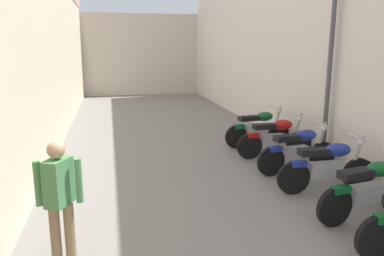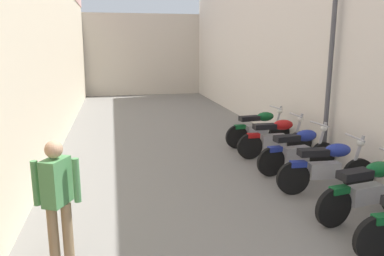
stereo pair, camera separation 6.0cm
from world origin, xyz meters
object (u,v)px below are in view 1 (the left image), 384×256
at_px(motorcycle_seventh, 275,137).
at_px(pedestrian_mid_alley, 60,197).
at_px(street_lamp, 328,41).
at_px(motorcycle_fourth, 369,188).
at_px(motorcycle_fifth, 328,165).
at_px(motorcycle_sixth, 298,149).
at_px(motorcycle_eighth, 258,127).

height_order(motorcycle_seventh, pedestrian_mid_alley, pedestrian_mid_alley).
bearing_deg(street_lamp, motorcycle_fourth, -105.37).
relative_size(motorcycle_fifth, motorcycle_seventh, 1.00).
height_order(motorcycle_fourth, motorcycle_fifth, same).
xyz_separation_m(motorcycle_fourth, motorcycle_sixth, (0.00, 2.20, 0.00)).
height_order(motorcycle_fourth, motorcycle_eighth, same).
height_order(motorcycle_fifth, street_lamp, street_lamp).
bearing_deg(pedestrian_mid_alley, motorcycle_fourth, 5.13).
distance_m(motorcycle_eighth, street_lamp, 2.91).
xyz_separation_m(pedestrian_mid_alley, street_lamp, (5.05, 2.93, 1.76)).
distance_m(motorcycle_seventh, street_lamp, 2.41).
relative_size(motorcycle_fourth, pedestrian_mid_alley, 1.17).
bearing_deg(motorcycle_fourth, pedestrian_mid_alley, -174.87).
distance_m(motorcycle_fourth, motorcycle_sixth, 2.20).
xyz_separation_m(motorcycle_fifth, street_lamp, (0.70, 1.43, 2.17)).
bearing_deg(street_lamp, motorcycle_eighth, 111.16).
xyz_separation_m(motorcycle_fourth, pedestrian_mid_alley, (-4.35, -0.39, 0.42)).
relative_size(motorcycle_sixth, motorcycle_seventh, 1.00).
relative_size(motorcycle_fourth, street_lamp, 0.40).
distance_m(motorcycle_seventh, pedestrian_mid_alley, 5.72).
bearing_deg(motorcycle_eighth, motorcycle_sixth, -90.00).
bearing_deg(motorcycle_eighth, pedestrian_mid_alley, -132.58).
relative_size(motorcycle_sixth, motorcycle_eighth, 1.00).
distance_m(motorcycle_fifth, motorcycle_sixth, 1.09).
height_order(motorcycle_fifth, pedestrian_mid_alley, pedestrian_mid_alley).
xyz_separation_m(motorcycle_fourth, motorcycle_fifth, (0.00, 1.11, 0.00)).
relative_size(pedestrian_mid_alley, street_lamp, 0.34).
bearing_deg(motorcycle_sixth, pedestrian_mid_alley, -149.24).
bearing_deg(pedestrian_mid_alley, motorcycle_eighth, 47.42).
relative_size(motorcycle_sixth, pedestrian_mid_alley, 1.18).
height_order(motorcycle_eighth, street_lamp, street_lamp).
bearing_deg(motorcycle_seventh, motorcycle_fifth, -90.00).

